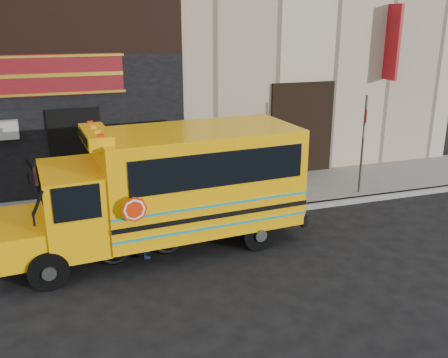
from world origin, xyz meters
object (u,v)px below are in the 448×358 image
at_px(school_bus, 171,185).
at_px(cyclist, 144,225).
at_px(bicycle, 142,235).
at_px(sign_pole, 363,142).

bearing_deg(school_bus, cyclist, -148.99).
distance_m(bicycle, cyclist, 0.21).
xyz_separation_m(bicycle, cyclist, (0.07, 0.06, 0.18)).
distance_m(sign_pole, cyclist, 7.09).
relative_size(school_bus, sign_pole, 2.31).
height_order(school_bus, bicycle, school_bus).
bearing_deg(school_bus, bicycle, -147.93).
xyz_separation_m(school_bus, bicycle, (-0.79, -0.50, -0.91)).
relative_size(sign_pole, bicycle, 1.53).
bearing_deg(cyclist, sign_pole, -74.60).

